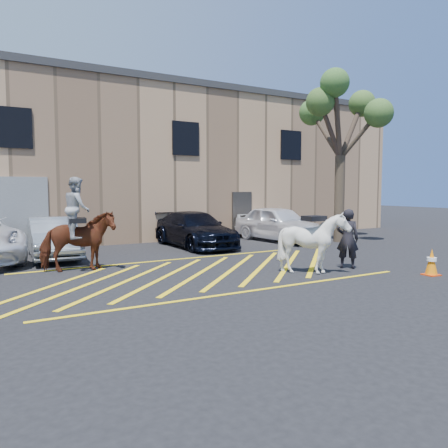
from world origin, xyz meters
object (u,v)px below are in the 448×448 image
car_silver_sedan (53,238)px  saddled_white (314,242)px  mounted_bay (78,233)px  tree (341,112)px  car_blue_suv (195,229)px  car_white_suv (278,223)px  traffic_cone (432,262)px  handler (348,239)px

car_silver_sedan → saddled_white: (5.81, -6.52, 0.18)m
mounted_bay → car_silver_sedan: bearing=94.3°
car_silver_sedan → tree: size_ratio=0.57×
car_blue_suv → tree: (6.28, -1.71, 4.99)m
car_white_suv → car_blue_suv: bearing=173.4°
car_silver_sedan → car_blue_suv: 5.45m
mounted_bay → tree: tree is taller
mounted_bay → tree: 12.48m
car_blue_suv → car_white_suv: bearing=-2.3°
car_white_suv → traffic_cone: size_ratio=6.37×
saddled_white → tree: size_ratio=0.24×
car_silver_sedan → car_white_suv: (9.58, 0.06, 0.10)m
handler → tree: (4.53, 4.91, 4.81)m
car_blue_suv → traffic_cone: size_ratio=6.66×
car_silver_sedan → handler: 9.66m
car_silver_sedan → tree: (11.73, -1.51, 5.00)m
handler → traffic_cone: handler is taller
car_silver_sedan → mounted_bay: mounted_bay is taller
handler → tree: size_ratio=0.24×
car_silver_sedan → mounted_bay: (0.22, -2.90, 0.39)m
mounted_bay → saddled_white: bearing=-32.9°
car_white_suv → saddled_white: 7.59m
car_blue_suv → handler: size_ratio=2.76×
car_white_suv → mounted_bay: 9.82m
tree → saddled_white: bearing=-139.8°
car_white_suv → handler: bearing=-114.9°
car_blue_suv → handler: 6.86m
mounted_bay → tree: size_ratio=0.37×
car_white_suv → tree: bearing=-41.0°
car_silver_sedan → tree: bearing=-4.3°
car_silver_sedan → mounted_bay: bearing=-82.6°
car_silver_sedan → saddled_white: bearing=-45.3°
car_white_suv → handler: handler is taller
car_blue_suv → mounted_bay: mounted_bay is taller
mounted_bay → traffic_cone: mounted_bay is taller
car_white_suv → tree: size_ratio=0.64×
car_white_suv → car_silver_sedan: bearing=175.6°
car_silver_sedan → handler: size_ratio=2.38×
car_silver_sedan → mounted_bay: 2.94m
car_silver_sedan → car_blue_suv: (5.45, 0.20, 0.01)m
car_white_suv → traffic_cone: (-1.17, -8.40, -0.43)m
car_silver_sedan → handler: handler is taller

